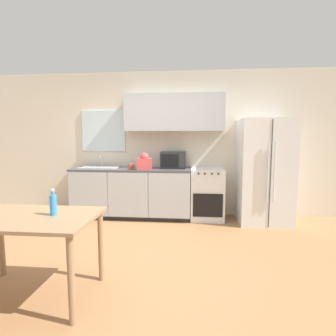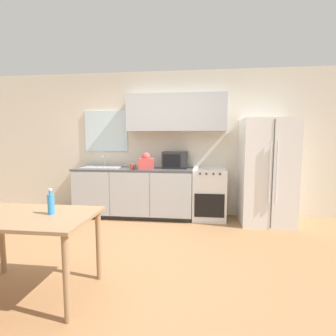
{
  "view_description": "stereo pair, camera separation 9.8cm",
  "coord_description": "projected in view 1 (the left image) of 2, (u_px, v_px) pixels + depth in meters",
  "views": [
    {
      "loc": [
        0.73,
        -3.04,
        1.44
      ],
      "look_at": [
        0.39,
        0.49,
        1.05
      ],
      "focal_mm": 28.0,
      "sensor_mm": 36.0,
      "label": 1
    },
    {
      "loc": [
        0.82,
        -3.03,
        1.44
      ],
      "look_at": [
        0.39,
        0.49,
        1.05
      ],
      "focal_mm": 28.0,
      "sensor_mm": 36.0,
      "label": 2
    }
  ],
  "objects": [
    {
      "name": "ground_plane",
      "position": [
        133.0,
        256.0,
        3.24
      ],
      "size": [
        12.0,
        12.0,
        0.0
      ],
      "primitive_type": "plane",
      "color": "#9E7047"
    },
    {
      "name": "drink_bottle",
      "position": [
        53.0,
        204.0,
        2.37
      ],
      "size": [
        0.06,
        0.06,
        0.24
      ],
      "color": "#338CD8",
      "rests_on": "dining_table"
    },
    {
      "name": "dining_table",
      "position": [
        29.0,
        228.0,
        2.36
      ],
      "size": [
        1.2,
        0.77,
        0.76
      ],
      "color": "#997551",
      "rests_on": "ground_plane"
    },
    {
      "name": "oven_range",
      "position": [
        207.0,
        194.0,
        4.72
      ],
      "size": [
        0.58,
        0.6,
        0.92
      ],
      "color": "white",
      "rests_on": "ground_plane"
    },
    {
      "name": "microwave",
      "position": [
        173.0,
        160.0,
        4.8
      ],
      "size": [
        0.45,
        0.35,
        0.31
      ],
      "color": "#282828",
      "rests_on": "kitchen_counter"
    },
    {
      "name": "kitchen_counter",
      "position": [
        132.0,
        192.0,
        4.84
      ],
      "size": [
        2.18,
        0.63,
        0.91
      ],
      "color": "#333333",
      "rests_on": "ground_plane"
    },
    {
      "name": "wall_back",
      "position": [
        158.0,
        139.0,
        4.99
      ],
      "size": [
        12.0,
        0.38,
        2.7
      ],
      "color": "beige",
      "rests_on": "ground_plane"
    },
    {
      "name": "kitchen_sink",
      "position": [
        99.0,
        167.0,
        4.85
      ],
      "size": [
        0.69,
        0.41,
        0.22
      ],
      "color": "#B7BABC",
      "rests_on": "kitchen_counter"
    },
    {
      "name": "coffee_mug",
      "position": [
        131.0,
        167.0,
        4.61
      ],
      "size": [
        0.11,
        0.08,
        0.1
      ],
      "color": "#BF4C3F",
      "rests_on": "kitchen_counter"
    },
    {
      "name": "grocery_bag_0",
      "position": [
        145.0,
        162.0,
        4.62
      ],
      "size": [
        0.29,
        0.26,
        0.3
      ],
      "rotation": [
        0.0,
        0.0,
        0.13
      ],
      "color": "#D14C4C",
      "rests_on": "kitchen_counter"
    },
    {
      "name": "refrigerator",
      "position": [
        264.0,
        171.0,
        4.5
      ],
      "size": [
        0.86,
        0.8,
        1.78
      ],
      "color": "white",
      "rests_on": "ground_plane"
    }
  ]
}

